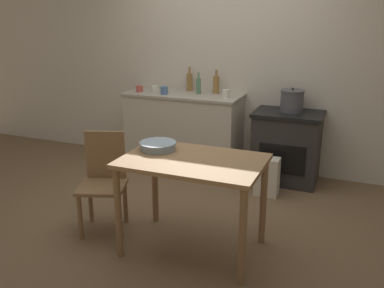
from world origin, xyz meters
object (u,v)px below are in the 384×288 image
cup_center_left (155,89)px  chair (104,179)px  cup_center_right (164,90)px  cup_center (225,94)px  cup_mid_right (139,89)px  work_table (193,173)px  stove (286,147)px  bottle_mid_left (216,84)px  bottle_left (190,82)px  flour_sack (267,177)px  mixing_bowl_large (158,145)px  stock_pot (292,101)px  bottle_far_left (199,86)px

cup_center_left → chair: bearing=-79.1°
cup_center_right → cup_center: bearing=5.2°
cup_mid_right → work_table: bearing=-50.2°
stove → chair: chair is taller
work_table → cup_center_right: bearing=122.3°
bottle_mid_left → bottle_left: bearing=173.8°
flour_sack → cup_center_left: 1.78m
work_table → mixing_bowl_large: 0.41m
cup_mid_right → stove: bearing=4.4°
stove → stock_pot: size_ratio=3.05×
work_table → bottle_mid_left: bottle_mid_left is taller
chair → work_table: bearing=-23.2°
mixing_bowl_large → cup_center_left: cup_center_left is taller
stove → bottle_mid_left: bottle_mid_left is taller
bottle_far_left → cup_center_right: bearing=-154.4°
stove → bottle_far_left: bearing=179.1°
cup_center_right → stock_pot: bearing=7.4°
chair → cup_center: bearing=50.4°
stock_pot → bottle_left: bearing=174.0°
stove → stock_pot: 0.54m
stock_pot → cup_center: size_ratio=2.88×
flour_sack → stock_pot: (0.13, 0.52, 0.74)m
chair → cup_center_left: size_ratio=10.32×
cup_center_left → cup_mid_right: (-0.18, -0.08, 0.00)m
cup_center_right → cup_mid_right: cup_center_right is taller
cup_mid_right → cup_center_right: bearing=-3.4°
work_table → cup_center_right: (-1.04, 1.64, 0.32)m
stove → bottle_mid_left: 1.13m
mixing_bowl_large → cup_center_right: (-0.67, 1.53, 0.17)m
chair → bottle_far_left: bearing=63.1°
bottle_left → cup_mid_right: 0.63m
bottle_far_left → bottle_mid_left: size_ratio=0.89×
stove → cup_center: 0.93m
bottle_left → cup_center_right: bearing=-120.5°
cup_center_right → stove: bearing=6.3°
bottle_left → cup_mid_right: bearing=-150.4°
stove → cup_center_right: size_ratio=8.71×
stock_pot → stove: bearing=-123.5°
flour_sack → cup_center_left: cup_center_left is taller
bottle_far_left → mixing_bowl_large: bearing=-80.0°
cup_center → cup_mid_right: cup_center is taller
stove → cup_center_right: bearing=-173.7°
bottle_far_left → bottle_left: bottle_left is taller
work_table → stock_pot: stock_pot is taller
cup_center → mixing_bowl_large: bearing=-92.8°
flour_sack → stock_pot: stock_pot is taller
work_table → stock_pot: bearing=76.0°
chair → cup_center_right: cup_center_right is taller
stock_pot → bottle_far_left: bearing=-179.3°
bottle_left → cup_center_left: bottle_left is taller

